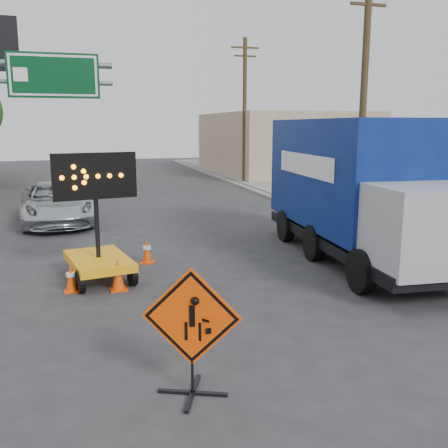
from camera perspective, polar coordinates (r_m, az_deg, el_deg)
name	(u,v)px	position (r m, az deg, el deg)	size (l,w,h in m)	color
ground	(235,371)	(7.96, 1.21, -16.41)	(100.00, 100.00, 0.00)	#2D2D30
curb_right	(287,203)	(23.92, 7.19, 2.40)	(0.40, 60.00, 0.12)	gray
sidewalk_right	(331,201)	(24.90, 12.08, 2.63)	(4.00, 60.00, 0.15)	gray
building_right_far	(281,143)	(39.74, 6.55, 9.15)	(10.00, 14.00, 4.60)	#C8B090
highway_gantry	(24,94)	(24.85, -21.90, 13.63)	(6.18, 0.38, 6.90)	slate
utility_pole_near	(363,98)	(19.57, 15.65, 13.73)	(1.80, 0.26, 9.00)	#46361E
utility_pole_far	(245,109)	(32.37, 2.37, 12.98)	(1.80, 0.26, 9.00)	#46361E
construction_sign	(192,329)	(6.94, -3.70, -11.90)	(1.29, 0.93, 1.84)	black
arrow_board	(98,253)	(12.36, -14.17, -3.22)	(1.92, 2.37, 3.07)	#FFAC0E
pickup_truck	(57,203)	(20.14, -18.57, 2.32)	(2.58, 5.60, 1.56)	silver
box_truck	(355,197)	(14.23, 14.71, 3.01)	(3.04, 8.27, 3.86)	black
cone_a	(118,274)	(11.61, -12.03, -5.62)	(0.41, 0.41, 0.75)	#FF4605
cone_b	(71,278)	(11.79, -17.10, -5.93)	(0.33, 0.33, 0.63)	#FF4605
cone_c	(147,251)	(13.73, -8.79, -3.06)	(0.45, 0.45, 0.67)	#FF4605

